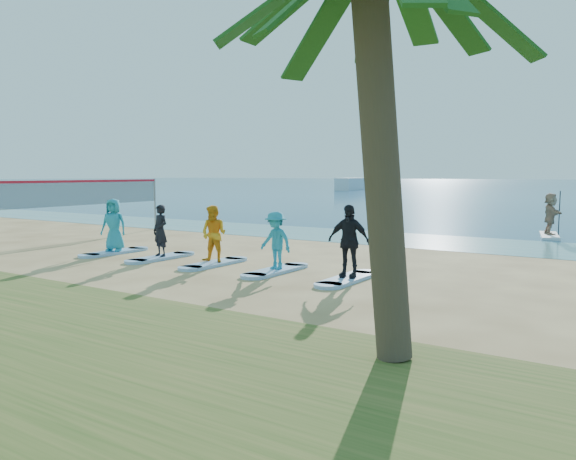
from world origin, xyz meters
The scene contains 16 objects.
ground centered at (0.00, 0.00, 0.00)m, with size 600.00×600.00×0.00m, color tan.
shallow_water centered at (0.00, 10.50, 0.01)m, with size 600.00×600.00×0.00m, color teal.
volleyball_net centered at (-10.51, 3.63, 1.90)m, with size 0.87×9.06×2.50m.
paddleboard centered at (6.15, 14.88, 0.06)m, with size 0.70×3.00×0.12m, color silver.
paddleboarder centered at (6.15, 14.88, 1.02)m, with size 1.66×0.53×1.79m, color tan.
boat_offshore_a centered at (-34.09, 75.01, 0.00)m, with size 2.55×9.18×2.08m, color silver.
surfboard_0 centered at (-5.54, 1.14, 0.04)m, with size 0.70×2.20×0.09m, color #8EB4DC.
student_0 centered at (-5.54, 1.14, 0.99)m, with size 0.88×0.57×1.79m, color teal.
surfboard_1 centered at (-3.29, 1.14, 0.04)m, with size 0.70×2.20×0.09m, color #8EB4DC.
student_1 centered at (-3.29, 1.14, 0.92)m, with size 0.60×0.40×1.66m, color black.
surfboard_2 centered at (-1.04, 1.14, 0.04)m, with size 0.70×2.20×0.09m, color #8EB4DC.
student_2 centered at (-1.04, 1.14, 0.94)m, with size 0.83×0.64×1.70m, color orange.
surfboard_3 centered at (1.20, 1.14, 0.04)m, with size 0.70×2.20×0.09m, color #8EB4DC.
student_3 centered at (1.20, 1.14, 0.89)m, with size 1.04×0.60×1.60m, color teal.
surfboard_4 centered at (3.45, 1.14, 0.04)m, with size 0.70×2.20×0.09m, color #8EB4DC.
student_4 centered at (3.45, 1.14, 1.02)m, with size 1.09×0.46×1.87m, color black.
Camera 1 is at (9.95, -11.54, 2.71)m, focal length 35.00 mm.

